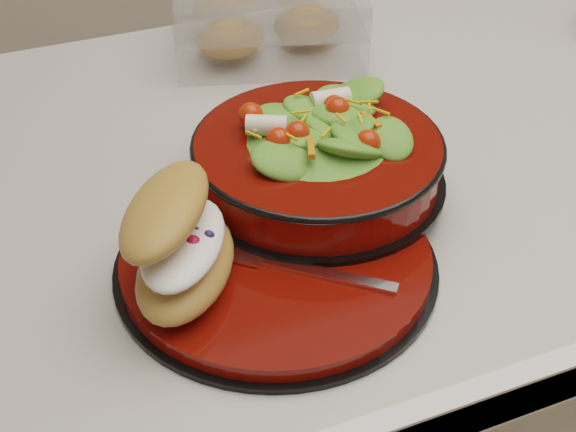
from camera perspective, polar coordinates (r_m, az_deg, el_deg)
name	(u,v)px	position (r m, az deg, el deg)	size (l,w,h in m)	color
island_counter	(374,385)	(1.23, 6.13, -11.86)	(1.24, 0.74, 0.90)	white
dinner_plate	(277,260)	(0.72, -0.78, -3.14)	(0.29, 0.29, 0.02)	black
salad_bowl	(318,151)	(0.78, 2.12, 4.66)	(0.26, 0.26, 0.10)	black
croissant	(182,241)	(0.67, -7.57, -1.80)	(0.14, 0.17, 0.09)	#C9813D
fork	(300,268)	(0.70, 0.86, -3.71)	(0.13, 0.12, 0.00)	silver
pastry_box	(269,20)	(1.08, -1.38, 13.74)	(0.28, 0.24, 0.09)	white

